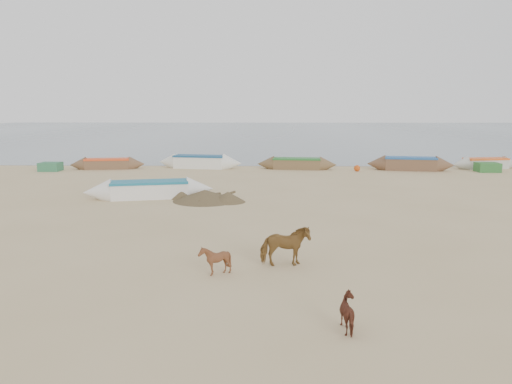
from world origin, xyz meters
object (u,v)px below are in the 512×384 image
calf_right (352,313)px  cow_adult (285,246)px  near_canoe (149,189)px  calf_front (215,260)px

calf_right → cow_adult: bearing=-15.2°
calf_right → near_canoe: 16.53m
calf_front → near_canoe: near_canoe is taller
cow_adult → calf_front: size_ratio=1.68×
calf_right → near_canoe: size_ratio=0.11×
calf_right → calf_front: bearing=11.6°
cow_adult → near_canoe: cow_adult is taller
cow_adult → calf_right: (1.19, -4.09, -0.22)m
calf_front → calf_right: bearing=57.0°
cow_adult → calf_front: cow_adult is taller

